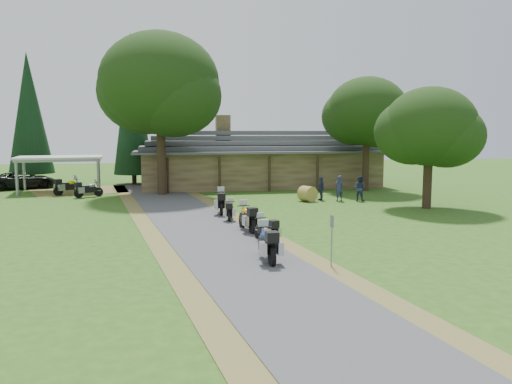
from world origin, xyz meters
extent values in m
plane|color=#2A5518|center=(0.00, 0.00, 0.00)|extent=(120.00, 120.00, 0.00)
plane|color=#424244|center=(-0.50, 4.00, 0.00)|extent=(51.95, 51.95, 0.00)
imported|color=black|center=(-13.78, 25.35, 1.09)|extent=(4.20, 6.19, 2.19)
imported|color=navy|center=(9.48, 13.14, 1.04)|extent=(0.68, 0.56, 2.08)
imported|color=navy|center=(10.86, 12.88, 1.03)|extent=(0.71, 0.71, 2.06)
imported|color=navy|center=(8.38, 13.75, 0.97)|extent=(0.65, 0.68, 1.94)
cylinder|color=olive|center=(7.28, 13.36, 0.52)|extent=(1.35, 1.30, 1.05)
cone|color=black|center=(-4.87, 27.37, 6.74)|extent=(3.58, 3.58, 13.47)
cone|color=black|center=(-13.89, 28.83, 5.90)|extent=(3.89, 3.89, 11.80)
camera|label=1|loc=(-2.70, -19.16, 4.71)|focal=35.00mm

